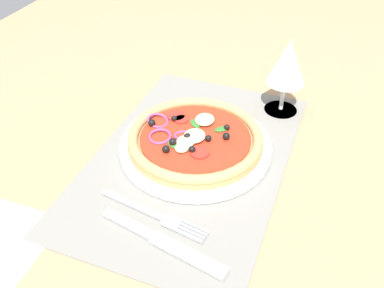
{
  "coord_description": "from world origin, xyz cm",
  "views": [
    {
      "loc": [
        51.28,
        19.99,
        47.78
      ],
      "look_at": [
        -0.68,
        0.0,
        2.73
      ],
      "focal_mm": 40.13,
      "sensor_mm": 36.0,
      "label": 1
    }
  ],
  "objects_px": {
    "fork": "(158,216)",
    "wine_glass": "(288,63)",
    "plate": "(195,146)",
    "pizza": "(195,138)",
    "knife": "(163,242)"
  },
  "relations": [
    {
      "from": "pizza",
      "to": "knife",
      "type": "relative_size",
      "value": 1.16
    },
    {
      "from": "pizza",
      "to": "fork",
      "type": "xyz_separation_m",
      "value": [
        0.16,
        0.0,
        -0.02
      ]
    },
    {
      "from": "plate",
      "to": "fork",
      "type": "relative_size",
      "value": 1.45
    },
    {
      "from": "wine_glass",
      "to": "fork",
      "type": "bearing_deg",
      "value": -17.72
    },
    {
      "from": "plate",
      "to": "wine_glass",
      "type": "relative_size",
      "value": 1.75
    },
    {
      "from": "plate",
      "to": "knife",
      "type": "relative_size",
      "value": 1.31
    },
    {
      "from": "plate",
      "to": "pizza",
      "type": "xyz_separation_m",
      "value": [
        -0.0,
        -0.0,
        0.02
      ]
    },
    {
      "from": "plate",
      "to": "fork",
      "type": "distance_m",
      "value": 0.16
    },
    {
      "from": "fork",
      "to": "wine_glass",
      "type": "relative_size",
      "value": 1.21
    },
    {
      "from": "knife",
      "to": "fork",
      "type": "bearing_deg",
      "value": 134.79
    },
    {
      "from": "pizza",
      "to": "wine_glass",
      "type": "height_order",
      "value": "wine_glass"
    },
    {
      "from": "pizza",
      "to": "wine_glass",
      "type": "relative_size",
      "value": 1.55
    },
    {
      "from": "plate",
      "to": "pizza",
      "type": "height_order",
      "value": "pizza"
    },
    {
      "from": "fork",
      "to": "wine_glass",
      "type": "xyz_separation_m",
      "value": [
        -0.34,
        0.11,
        0.1
      ]
    },
    {
      "from": "fork",
      "to": "plate",
      "type": "bearing_deg",
      "value": 100.08
    }
  ]
}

